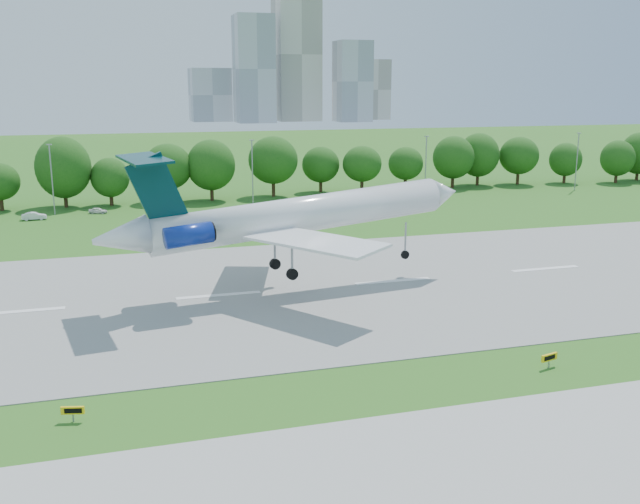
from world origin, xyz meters
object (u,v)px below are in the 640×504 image
(service_vehicle_b, at_px, (98,211))
(service_vehicle_a, at_px, (34,216))
(taxi_sign_left, at_px, (73,411))
(airliner, at_px, (284,216))

(service_vehicle_b, bearing_deg, service_vehicle_a, 125.93)
(service_vehicle_a, height_order, service_vehicle_b, service_vehicle_a)
(taxi_sign_left, xyz_separation_m, service_vehicle_b, (0.87, 82.41, -0.27))
(airliner, height_order, service_vehicle_b, airliner)
(taxi_sign_left, xyz_separation_m, service_vehicle_a, (-9.31, 79.07, -0.16))
(taxi_sign_left, distance_m, service_vehicle_a, 79.62)
(taxi_sign_left, relative_size, service_vehicle_a, 0.39)
(airliner, distance_m, service_vehicle_a, 61.48)
(airliner, relative_size, service_vehicle_a, 10.75)
(service_vehicle_a, distance_m, service_vehicle_b, 10.71)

